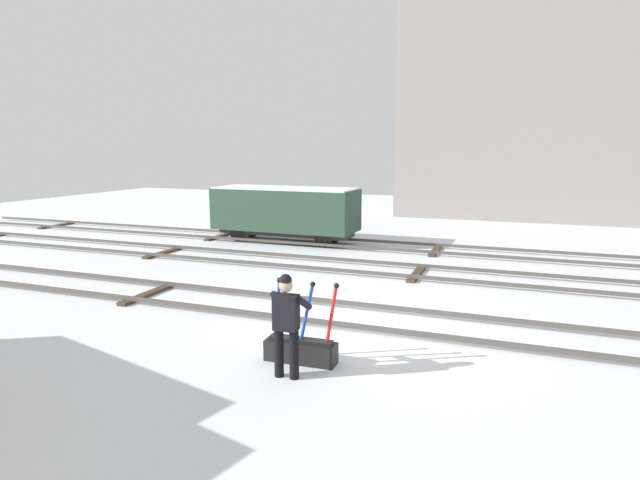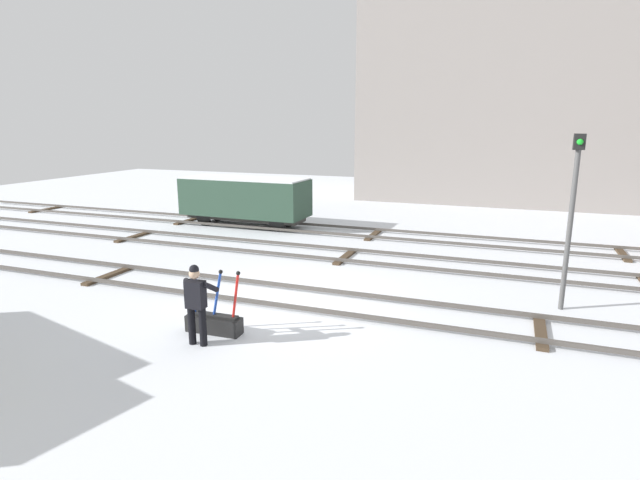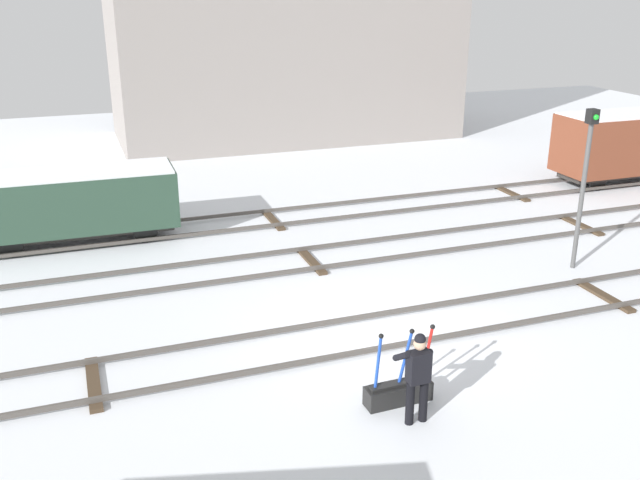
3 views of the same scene
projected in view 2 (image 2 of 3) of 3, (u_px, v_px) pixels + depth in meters
The scene contains 9 objects.
ground_plane at pixel (291, 301), 12.90m from camera, with size 60.00×60.00×0.00m, color silver.
track_main_line at pixel (291, 296), 12.87m from camera, with size 44.00×1.94×0.18m.
track_siding_near at pixel (345, 255), 16.95m from camera, with size 44.00×1.94×0.18m.
track_siding_far at pixel (373, 233), 20.30m from camera, with size 44.00×1.94×0.18m.
switch_lever_frame at pixel (214, 322), 10.88m from camera, with size 1.30×0.39×1.45m.
rail_worker at pixel (197, 300), 10.14m from camera, with size 0.54×0.62×1.69m.
signal_post at pixel (572, 206), 11.74m from camera, with size 0.24×0.32×4.19m.
apartment_building at pixel (505, 87), 28.80m from camera, with size 16.01×7.11×12.85m.
freight_car_far_end at pixel (245, 198), 22.04m from camera, with size 5.61×2.10×2.13m.
Camera 2 is at (5.01, -11.17, 4.41)m, focal length 28.37 mm.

